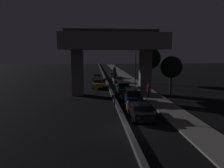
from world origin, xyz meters
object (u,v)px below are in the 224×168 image
object	(u,v)px
car_black_lead	(140,111)
motorcycle_red_filtering_near	(128,108)
car_dark_green_third	(123,88)
car_taxi_yellow_lead_oncoming	(98,83)
car_silver_fifth	(118,80)
car_white_fourth	(119,84)
pedestrian_on_sidewalk	(148,91)
traffic_light_left_of_median	(115,82)
car_grey_sixth	(114,76)
car_grey_second_oncoming	(97,77)
street_lamp	(133,61)
car_dark_blue_second	(132,96)

from	to	relation	value
car_black_lead	motorcycle_red_filtering_near	size ratio (longest dim) A/B	2.43
car_dark_green_third	motorcycle_red_filtering_near	distance (m)	10.91
car_black_lead	car_taxi_yellow_lead_oncoming	bearing A→B (deg)	11.93
car_black_lead	car_silver_fifth	distance (m)	24.28
car_white_fourth	car_taxi_yellow_lead_oncoming	world-z (taller)	car_taxi_yellow_lead_oncoming
pedestrian_on_sidewalk	traffic_light_left_of_median	bearing A→B (deg)	-126.25
car_black_lead	car_grey_sixth	world-z (taller)	car_black_lead
car_silver_fifth	car_grey_second_oncoming	xyz separation A→B (m)	(-4.12, 4.54, 0.08)
car_black_lead	car_white_fourth	world-z (taller)	car_black_lead
car_dark_green_third	pedestrian_on_sidewalk	bearing A→B (deg)	-137.57
traffic_light_left_of_median	car_grey_second_oncoming	size ratio (longest dim) A/B	1.06
car_silver_fifth	motorcycle_red_filtering_near	size ratio (longest dim) A/B	2.07
street_lamp	car_taxi_yellow_lead_oncoming	bearing A→B (deg)	-176.51
street_lamp	pedestrian_on_sidewalk	xyz separation A→B (m)	(0.30, -10.12, -3.69)
pedestrian_on_sidewalk	motorcycle_red_filtering_near	bearing A→B (deg)	-118.29
motorcycle_red_filtering_near	car_dark_blue_second	bearing A→B (deg)	-12.20
car_dark_green_third	car_grey_second_oncoming	size ratio (longest dim) A/B	0.92
car_dark_green_third	car_white_fourth	bearing A→B (deg)	0.58
car_grey_second_oncoming	car_taxi_yellow_lead_oncoming	bearing A→B (deg)	0.53
car_taxi_yellow_lead_oncoming	motorcycle_red_filtering_near	xyz separation A→B (m)	(2.76, -17.06, -0.16)
car_white_fourth	car_taxi_yellow_lead_oncoming	distance (m)	3.88
car_dark_blue_second	car_taxi_yellow_lead_oncoming	bearing A→B (deg)	20.01
traffic_light_left_of_median	car_grey_second_oncoming	xyz separation A→B (m)	(-1.31, 27.32, -2.58)
street_lamp	car_white_fourth	world-z (taller)	street_lamp
car_white_fourth	car_grey_sixth	bearing A→B (deg)	1.05
car_white_fourth	pedestrian_on_sidewalk	size ratio (longest dim) A/B	2.73
car_taxi_yellow_lead_oncoming	pedestrian_on_sidewalk	world-z (taller)	pedestrian_on_sidewalk
street_lamp	car_dark_blue_second	size ratio (longest dim) A/B	1.75
car_dark_blue_second	car_silver_fifth	distance (m)	18.04
motorcycle_red_filtering_near	traffic_light_left_of_median	bearing A→B (deg)	90.59
street_lamp	car_grey_second_oncoming	world-z (taller)	street_lamp
street_lamp	car_white_fourth	size ratio (longest dim) A/B	1.62
car_silver_fifth	car_grey_second_oncoming	bearing A→B (deg)	40.23
car_silver_fifth	car_dark_blue_second	bearing A→B (deg)	177.52
car_black_lead	car_grey_second_oncoming	size ratio (longest dim) A/B	1.02
car_dark_blue_second	car_silver_fifth	world-z (taller)	car_dark_blue_second
car_grey_sixth	car_taxi_yellow_lead_oncoming	size ratio (longest dim) A/B	0.95
motorcycle_red_filtering_near	pedestrian_on_sidewalk	xyz separation A→B (m)	(3.95, 7.33, 0.44)
street_lamp	car_grey_sixth	size ratio (longest dim) A/B	1.81
motorcycle_red_filtering_near	pedestrian_on_sidewalk	world-z (taller)	pedestrian_on_sidewalk
car_black_lead	pedestrian_on_sidewalk	world-z (taller)	pedestrian_on_sidewalk
traffic_light_left_of_median	pedestrian_on_sidewalk	distance (m)	9.31
car_white_fourth	car_silver_fifth	size ratio (longest dim) A/B	1.22
car_silver_fifth	car_taxi_yellow_lead_oncoming	bearing A→B (deg)	142.06
car_grey_second_oncoming	pedestrian_on_sidewalk	bearing A→B (deg)	19.22
pedestrian_on_sidewalk	car_dark_blue_second	bearing A→B (deg)	-136.44
street_lamp	car_silver_fifth	xyz separation A→B (m)	(-2.22, 5.38, -4.04)
car_grey_sixth	motorcycle_red_filtering_near	bearing A→B (deg)	-179.92
car_white_fourth	car_dark_green_third	bearing A→B (deg)	-179.58
car_black_lead	car_dark_blue_second	size ratio (longest dim) A/B	1.04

